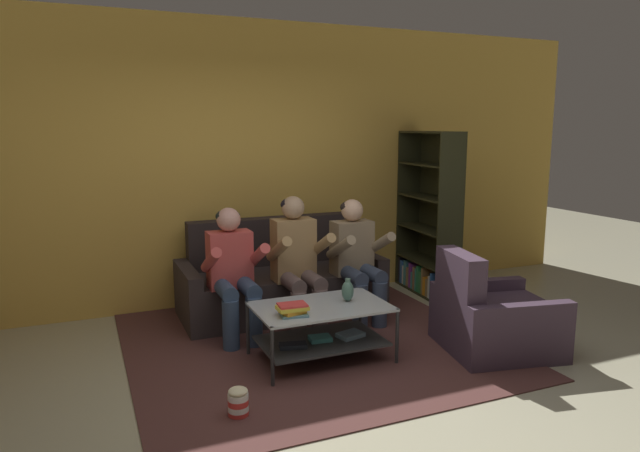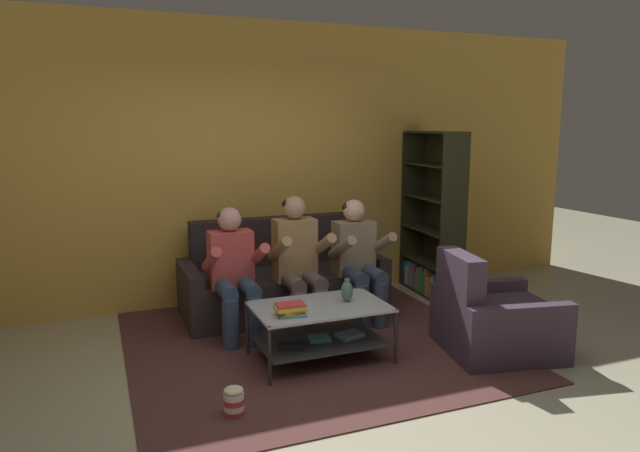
% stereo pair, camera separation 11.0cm
% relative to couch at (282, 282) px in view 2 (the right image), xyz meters
% --- Properties ---
extents(ground, '(16.80, 16.80, 0.00)m').
position_rel_couch_xyz_m(ground, '(-0.26, -1.90, -0.30)').
color(ground, '#AFAB8C').
extents(back_partition, '(8.40, 0.12, 2.90)m').
position_rel_couch_xyz_m(back_partition, '(-0.26, 0.56, 1.15)').
color(back_partition, gold).
rests_on(back_partition, ground).
extents(couch, '(1.96, 0.85, 0.92)m').
position_rel_couch_xyz_m(couch, '(0.00, 0.00, 0.00)').
color(couch, '#312929').
rests_on(couch, ground).
extents(person_seated_left, '(0.50, 0.58, 1.14)m').
position_rel_couch_xyz_m(person_seated_left, '(-0.60, -0.52, 0.33)').
color(person_seated_left, '#324563').
rests_on(person_seated_left, ground).
extents(person_seated_middle, '(0.50, 0.58, 1.21)m').
position_rel_couch_xyz_m(person_seated_middle, '(-0.00, -0.51, 0.36)').
color(person_seated_middle, brown).
rests_on(person_seated_middle, ground).
extents(person_seated_right, '(0.50, 0.58, 1.15)m').
position_rel_couch_xyz_m(person_seated_right, '(0.60, -0.52, 0.33)').
color(person_seated_right, '#37435B').
rests_on(person_seated_right, ground).
extents(coffee_table, '(1.05, 0.66, 0.45)m').
position_rel_couch_xyz_m(coffee_table, '(-0.09, -1.27, -0.01)').
color(coffee_table, '#ADB6BB').
rests_on(coffee_table, ground).
extents(area_rug, '(3.00, 3.21, 0.01)m').
position_rel_couch_xyz_m(area_rug, '(-0.05, -0.76, -0.29)').
color(area_rug, '#522F2B').
rests_on(area_rug, ground).
extents(vase, '(0.10, 0.10, 0.19)m').
position_rel_couch_xyz_m(vase, '(0.15, -1.24, 0.24)').
color(vase, '#4B7262').
rests_on(vase, coffee_table).
extents(book_stack, '(0.24, 0.19, 0.09)m').
position_rel_couch_xyz_m(book_stack, '(-0.38, -1.40, 0.20)').
color(book_stack, '#6DA2B1').
rests_on(book_stack, coffee_table).
extents(bookshelf, '(0.36, 0.94, 1.78)m').
position_rel_couch_xyz_m(bookshelf, '(1.77, 0.02, 0.37)').
color(bookshelf, black).
rests_on(bookshelf, ground).
extents(armchair, '(1.01, 0.97, 0.85)m').
position_rel_couch_xyz_m(armchair, '(1.29, -1.64, -0.03)').
color(armchair, '#402F3E').
rests_on(armchair, ground).
extents(popcorn_tub, '(0.13, 0.13, 0.20)m').
position_rel_couch_xyz_m(popcorn_tub, '(-0.94, -1.89, -0.20)').
color(popcorn_tub, red).
rests_on(popcorn_tub, ground).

